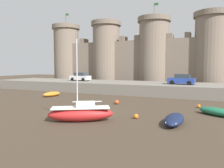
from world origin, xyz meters
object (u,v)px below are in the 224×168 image
at_px(mooring_buoy_mid_mud, 117,102).
at_px(car_quay_centre_west, 80,77).
at_px(rowboat_near_channel_left, 174,119).
at_px(mooring_buoy_off_centre, 199,106).
at_px(rowboat_midflat_right, 52,94).
at_px(mooring_buoy_near_shore, 136,116).
at_px(sailboat_near_channel_right, 81,113).
at_px(rowboat_foreground_right, 217,111).
at_px(car_quay_east, 182,79).

bearing_deg(mooring_buoy_mid_mud, car_quay_centre_west, 135.89).
xyz_separation_m(rowboat_near_channel_left, mooring_buoy_off_centre, (1.48, 8.05, -0.19)).
relative_size(rowboat_midflat_right, mooring_buoy_mid_mud, 6.35).
height_order(mooring_buoy_near_shore, mooring_buoy_off_centre, mooring_buoy_near_shore).
height_order(rowboat_near_channel_left, rowboat_midflat_right, rowboat_near_channel_left).
relative_size(sailboat_near_channel_right, rowboat_near_channel_left, 1.69).
distance_m(rowboat_foreground_right, mooring_buoy_mid_mud, 10.96).
bearing_deg(mooring_buoy_mid_mud, rowboat_midflat_right, 168.44).
bearing_deg(mooring_buoy_mid_mud, car_quay_east, 62.08).
relative_size(car_quay_centre_west, car_quay_east, 1.00).
distance_m(sailboat_near_channel_right, mooring_buoy_mid_mud, 8.77).
relative_size(mooring_buoy_near_shore, mooring_buoy_off_centre, 1.09).
bearing_deg(car_quay_centre_west, sailboat_near_channel_right, -57.73).
bearing_deg(rowboat_midflat_right, mooring_buoy_off_centre, -2.37).
xyz_separation_m(mooring_buoy_mid_mud, mooring_buoy_off_centre, (9.12, 1.54, -0.06)).
relative_size(rowboat_midflat_right, mooring_buoy_off_centre, 8.46).
relative_size(rowboat_near_channel_left, car_quay_centre_west, 0.95).
height_order(rowboat_midflat_right, car_quay_east, car_quay_east).
bearing_deg(rowboat_foreground_right, mooring_buoy_off_centre, 116.21).
bearing_deg(sailboat_near_channel_right, car_quay_east, 74.36).
bearing_deg(sailboat_near_channel_right, rowboat_foreground_right, 33.62).
bearing_deg(mooring_buoy_mid_mud, mooring_buoy_off_centre, 9.55).
bearing_deg(sailboat_near_channel_right, rowboat_midflat_right, 137.56).
xyz_separation_m(sailboat_near_channel_right, mooring_buoy_mid_mud, (-0.46, 8.74, -0.43)).
relative_size(rowboat_foreground_right, mooring_buoy_off_centre, 9.48).
height_order(rowboat_near_channel_left, mooring_buoy_near_shore, rowboat_near_channel_left).
bearing_deg(rowboat_midflat_right, mooring_buoy_near_shore, -27.70).
xyz_separation_m(rowboat_foreground_right, mooring_buoy_mid_mud, (-10.80, 1.87, -0.13)).
height_order(rowboat_midflat_right, mooring_buoy_off_centre, rowboat_midflat_right).
distance_m(rowboat_foreground_right, car_quay_east, 14.43).
relative_size(sailboat_near_channel_right, mooring_buoy_off_centre, 17.40).
bearing_deg(mooring_buoy_mid_mud, sailboat_near_channel_right, -87.00).
relative_size(mooring_buoy_mid_mud, car_quay_east, 0.12).
distance_m(sailboat_near_channel_right, mooring_buoy_off_centre, 13.45).
bearing_deg(mooring_buoy_off_centre, rowboat_near_channel_left, -100.40).
xyz_separation_m(rowboat_foreground_right, mooring_buoy_near_shore, (-6.45, -4.18, -0.18)).
bearing_deg(mooring_buoy_off_centre, car_quay_centre_west, 153.37).
bearing_deg(rowboat_near_channel_left, car_quay_centre_west, 137.20).
xyz_separation_m(sailboat_near_channel_right, mooring_buoy_near_shore, (3.89, 2.70, -0.47)).
distance_m(mooring_buoy_mid_mud, car_quay_centre_west, 18.32).
bearing_deg(mooring_buoy_near_shore, car_quay_east, 84.15).
height_order(rowboat_midflat_right, mooring_buoy_near_shore, rowboat_midflat_right).
bearing_deg(car_quay_east, mooring_buoy_off_centre, -73.64).
height_order(mooring_buoy_near_shore, car_quay_centre_west, car_quay_centre_west).
bearing_deg(rowboat_foreground_right, mooring_buoy_mid_mud, 170.19).
bearing_deg(sailboat_near_channel_right, mooring_buoy_off_centre, 49.87).
bearing_deg(mooring_buoy_off_centre, mooring_buoy_mid_mud, -170.45).
xyz_separation_m(rowboat_near_channel_left, mooring_buoy_mid_mud, (-7.65, 6.52, -0.13)).
bearing_deg(mooring_buoy_near_shore, rowboat_midflat_right, 152.30).
xyz_separation_m(mooring_buoy_near_shore, car_quay_centre_west, (-17.41, 18.70, 2.30)).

